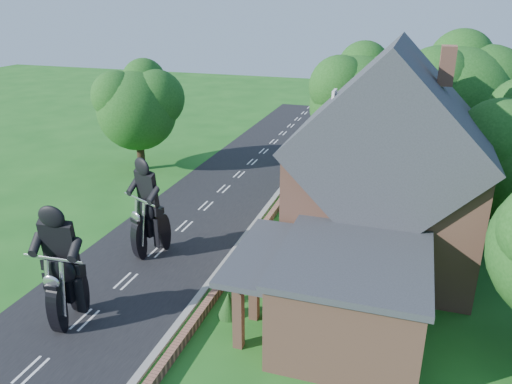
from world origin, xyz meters
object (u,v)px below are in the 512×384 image
(garden_wall, at_px, (252,242))
(annex, at_px, (347,295))
(house, at_px, (386,171))
(motorcycle_lead, at_px, (69,305))
(motorcycle_follow, at_px, (151,240))

(garden_wall, xyz_separation_m, annex, (5.57, -5.80, 1.57))
(house, xyz_separation_m, annex, (-0.62, -6.80, -2.58))
(house, height_order, motorcycle_lead, house)
(garden_wall, distance_m, annex, 8.19)
(garden_wall, height_order, annex, annex)
(motorcycle_lead, bearing_deg, house, -143.30)
(garden_wall, xyz_separation_m, motorcycle_follow, (-4.43, -2.34, 0.55))
(house, relative_size, motorcycle_lead, 6.36)
(house, xyz_separation_m, motorcycle_lead, (-10.93, -9.24, -3.59))
(motorcycle_lead, bearing_deg, motorcycle_follow, -96.48)
(house, distance_m, motorcycle_lead, 14.75)
(motorcycle_follow, bearing_deg, annex, -174.35)
(motorcycle_lead, bearing_deg, annex, -170.20)
(motorcycle_lead, distance_m, motorcycle_follow, 5.91)
(garden_wall, relative_size, motorcycle_lead, 13.66)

